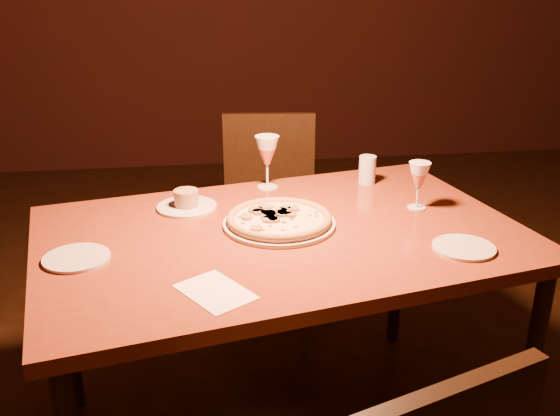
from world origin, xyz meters
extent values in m
cube|color=brown|center=(-0.28, 0.19, 0.78)|extent=(1.66, 1.24, 0.04)
cylinder|color=black|center=(-1.03, 0.47, 0.38)|extent=(0.05, 0.05, 0.76)
cylinder|color=black|center=(0.48, -0.08, 0.38)|extent=(0.05, 0.05, 0.76)
cylinder|color=black|center=(0.31, 0.74, 0.38)|extent=(0.05, 0.05, 0.76)
cube|color=black|center=(-0.20, 1.11, 0.48)|extent=(0.49, 0.49, 0.04)
cube|color=black|center=(-0.18, 1.32, 0.71)|extent=(0.44, 0.08, 0.42)
cylinder|color=black|center=(-0.40, 0.96, 0.23)|extent=(0.04, 0.04, 0.45)
cylinder|color=black|center=(-0.36, 1.31, 0.23)|extent=(0.04, 0.04, 0.45)
cylinder|color=black|center=(-0.04, 0.92, 0.23)|extent=(0.04, 0.04, 0.45)
cylinder|color=black|center=(0.00, 1.27, 0.23)|extent=(0.04, 0.04, 0.45)
cylinder|color=silver|center=(-0.28, 0.24, 0.81)|extent=(0.36, 0.36, 0.01)
cylinder|color=beige|center=(-0.28, 0.24, 0.82)|extent=(0.33, 0.33, 0.01)
torus|color=#B27E4D|center=(-0.28, 0.24, 0.83)|extent=(0.34, 0.34, 0.03)
cylinder|color=silver|center=(-0.57, 0.43, 0.81)|extent=(0.20, 0.20, 0.01)
cylinder|color=#9D775A|center=(-0.57, 0.43, 0.84)|extent=(0.08, 0.08, 0.06)
cylinder|color=silver|center=(0.11, 0.60, 0.86)|extent=(0.06, 0.06, 0.11)
cylinder|color=silver|center=(-0.88, 0.07, 0.81)|extent=(0.19, 0.19, 0.01)
cylinder|color=silver|center=(0.24, -0.01, 0.81)|extent=(0.18, 0.18, 0.01)
cube|color=white|center=(-0.50, -0.17, 0.80)|extent=(0.22, 0.24, 0.00)
camera|label=1|loc=(-0.53, -1.59, 1.59)|focal=40.00mm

